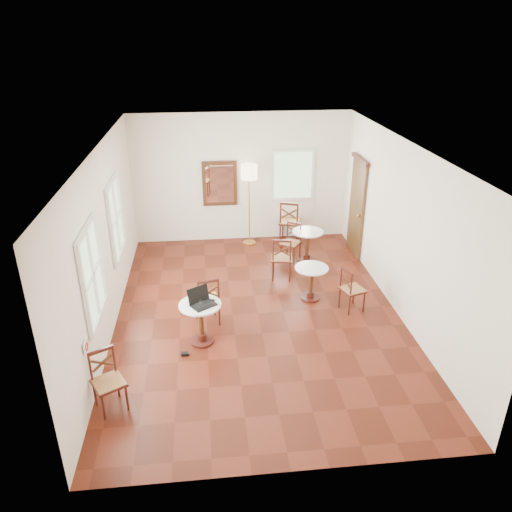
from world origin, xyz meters
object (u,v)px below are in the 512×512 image
Objects in this scene: chair_mid_b at (352,289)px; chair_near_a at (207,300)px; cafe_table_back at (307,243)px; chair_near_b at (108,381)px; cafe_table_near at (201,319)px; cafe_table_mid at (311,279)px; mouse at (212,300)px; navy_mug at (192,298)px; laptop at (201,300)px; water_glass at (200,303)px; floor_lamp at (249,177)px; power_adapter at (185,354)px; chair_back_a at (290,222)px; chair_back_b at (291,242)px; chair_mid_a at (282,258)px.

chair_near_a is at bearing 74.81° from chair_mid_b.
chair_near_b is (-3.55, -4.23, -0.01)m from cafe_table_back.
cafe_table_mid is (2.06, 1.20, -0.03)m from cafe_table_near.
cafe_table_back is 3.16m from chair_near_a.
mouse reaches higher than cafe_table_mid.
cafe_table_back is 3.67m from navy_mug.
laptop reaches higher than water_glass.
water_glass is at bearing -156.15° from laptop.
cafe_table_back is 1.46× the size of laptop.
cafe_table_near is 0.34m from laptop.
floor_lamp is 4.78m from power_adapter.
power_adapter is at bearing -146.56° from cafe_table_mid.
laptop is at bearing 80.06° from chair_back_a.
water_glass is (-1.16, -3.96, -0.86)m from floor_lamp.
power_adapter is (-2.33, -1.54, -0.39)m from cafe_table_mid.
chair_back_b is at bearing 39.24° from mouse.
mouse is (-1.79, -2.88, 0.32)m from chair_back_b.
floor_lamp is (-0.48, 1.83, 1.16)m from chair_mid_a.
mouse is (-1.86, -1.13, 0.33)m from cafe_table_mid.
navy_mug is (-2.18, -1.08, 0.35)m from cafe_table_mid.
chair_near_a is at bearing 67.16° from power_adapter.
chair_back_a is at bearing -94.16° from chair_mid_a.
floor_lamp reaches higher than chair_back_b.
water_glass is at bearing -88.05° from chair_back_b.
cafe_table_mid is at bearing -2.21° from laptop.
laptop is 0.88m from power_adapter.
chair_mid_a reaches higher than navy_mug.
floor_lamp reaches higher than cafe_table_mid.
chair_mid_b reaches higher than cafe_table_mid.
chair_back_b is 3.56m from laptop.
chair_near_b is at bearing 43.96° from chair_near_a.
chair_back_a is 4.32m from mouse.
chair_mid_b is at bearing -17.34° from laptop.
chair_back_b is 3.59m from water_glass.
chair_back_b is (-0.13, -0.98, -0.10)m from chair_back_a.
chair_mid_b is at bearing 12.31° from navy_mug.
power_adapter is (-1.91, -2.44, -0.43)m from chair_mid_a.
laptop is 4.83× the size of mouse.
chair_mid_b is 3.25m from chair_back_a.
chair_mid_a is (2.87, 3.48, 0.03)m from chair_near_b.
chair_back_a reaches higher than cafe_table_back.
chair_back_a is (3.35, 5.31, 0.09)m from chair_near_b.
chair_mid_a reaches higher than water_glass.
laptop is at bearing -88.05° from chair_back_b.
laptop is (-1.96, -2.95, 0.37)m from chair_back_b.
chair_near_b is at bearing 75.90° from chair_back_a.
cafe_table_back is at bearing 50.79° from cafe_table_near.
cafe_table_mid is 0.79m from chair_mid_b.
chair_mid_b reaches higher than mouse.
chair_back_a reaches higher than water_glass.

